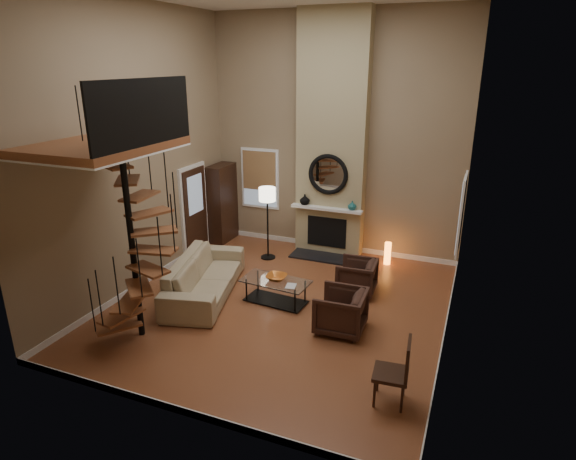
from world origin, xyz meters
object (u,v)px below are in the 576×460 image
at_px(armchair_near, 360,277).
at_px(floor_lamp, 267,200).
at_px(accent_lamp, 388,254).
at_px(side_chair, 398,369).
at_px(sofa, 204,276).
at_px(coffee_table, 276,288).
at_px(armchair_far, 345,312).
at_px(hutch, 222,204).

bearing_deg(armchair_near, floor_lamp, -115.16).
height_order(accent_lamp, side_chair, side_chair).
height_order(sofa, floor_lamp, floor_lamp).
bearing_deg(coffee_table, armchair_far, -18.83).
bearing_deg(armchair_far, coffee_table, -111.00).
distance_m(armchair_far, side_chair, 1.94).
relative_size(hutch, sofa, 0.77).
distance_m(hutch, coffee_table, 3.82).
relative_size(armchair_near, floor_lamp, 0.44).
relative_size(coffee_table, accent_lamp, 2.51).
bearing_deg(accent_lamp, armchair_near, -97.49).
height_order(sofa, armchair_far, sofa).
xyz_separation_m(armchair_near, accent_lamp, (0.22, 1.69, -0.10)).
bearing_deg(side_chair, hutch, 138.11).
xyz_separation_m(accent_lamp, side_chair, (1.04, -4.72, 0.28)).
bearing_deg(side_chair, accent_lamp, 102.36).
distance_m(coffee_table, accent_lamp, 3.12).
bearing_deg(coffee_table, side_chair, -37.78).
relative_size(floor_lamp, accent_lamp, 3.19).
distance_m(armchair_far, floor_lamp, 3.72).
bearing_deg(floor_lamp, sofa, -100.15).
bearing_deg(accent_lamp, coffee_table, -121.53).
distance_m(armchair_far, accent_lamp, 3.18).
height_order(sofa, armchair_near, sofa).
distance_m(coffee_table, side_chair, 3.38).
distance_m(armchair_far, coffee_table, 1.60).
xyz_separation_m(armchair_near, coffee_table, (-1.41, -0.97, -0.07)).
bearing_deg(armchair_near, hutch, -116.01).
relative_size(sofa, floor_lamp, 1.53).
bearing_deg(sofa, armchair_near, -82.05).
relative_size(sofa, coffee_table, 1.95).
xyz_separation_m(sofa, coffee_table, (1.44, 0.22, -0.11)).
bearing_deg(coffee_table, sofa, -171.36).
relative_size(armchair_far, side_chair, 0.84).
height_order(floor_lamp, side_chair, floor_lamp).
distance_m(sofa, floor_lamp, 2.44).
bearing_deg(hutch, floor_lamp, -24.36).
height_order(armchair_far, floor_lamp, floor_lamp).
relative_size(hutch, side_chair, 2.06).
height_order(sofa, side_chair, side_chair).
bearing_deg(sofa, accent_lamp, -61.48).
xyz_separation_m(hutch, armchair_far, (4.15, -3.20, -0.60)).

